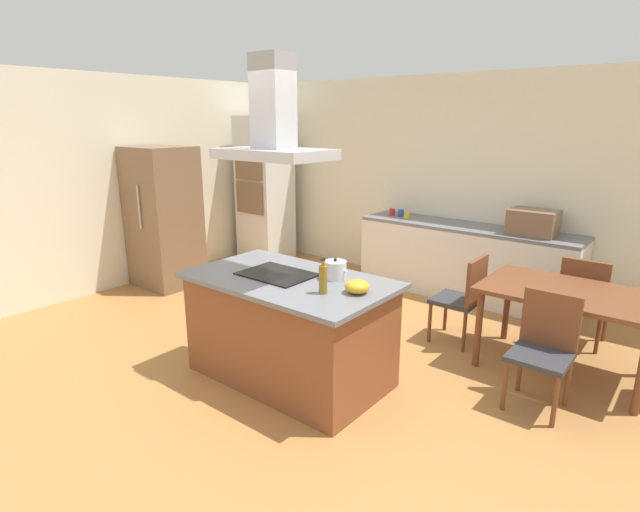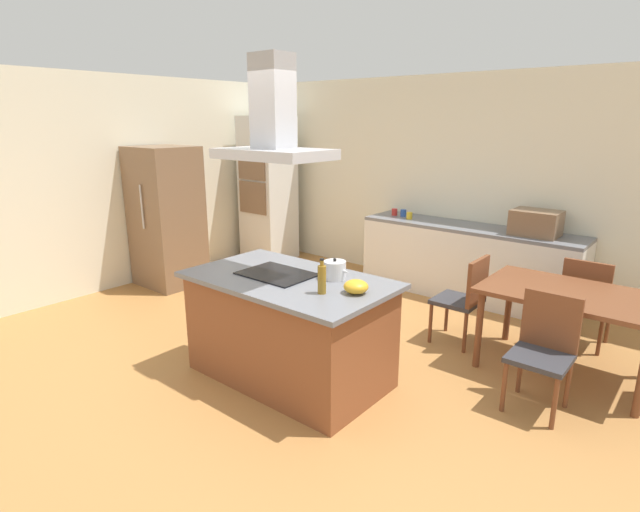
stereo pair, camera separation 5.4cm
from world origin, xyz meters
The scene contains 20 objects.
ground centered at (0.00, 1.50, 0.00)m, with size 16.00×16.00×0.00m, color #AD753D.
wall_back centered at (0.00, 3.25, 1.35)m, with size 7.20×0.10×2.70m, color silver.
wall_left centered at (-3.45, 1.00, 1.35)m, with size 0.10×8.80×2.70m, color silver.
kitchen_island centered at (0.00, 0.00, 0.45)m, with size 1.71×1.01×0.90m.
cooktop centered at (-0.13, 0.00, 0.91)m, with size 0.60×0.44×0.01m, color black.
tea_kettle centered at (0.31, 0.22, 0.97)m, with size 0.23×0.18×0.18m.
olive_oil_bottle centered at (0.45, -0.12, 1.01)m, with size 0.06×0.06×0.27m.
mixing_bowl centered at (0.65, 0.05, 0.95)m, with size 0.19×0.19×0.10m, color gold.
back_counter centered at (0.32, 2.88, 0.45)m, with size 2.66×0.62×0.90m.
countertop_microwave centered at (1.07, 2.88, 1.04)m, with size 0.50×0.38×0.28m, color brown.
coffee_mug_red centered at (-0.76, 2.91, 0.95)m, with size 0.08×0.08×0.09m, color red.
coffee_mug_blue centered at (-0.63, 2.92, 0.95)m, with size 0.08×0.08×0.09m, color #2D56B2.
coffee_mug_yellow centered at (-0.47, 2.80, 0.95)m, with size 0.08×0.08×0.09m, color gold.
wall_oven_stack centered at (-2.90, 2.65, 1.10)m, with size 0.70×0.66×2.20m.
refrigerator centered at (-2.98, 0.85, 0.91)m, with size 0.80×0.73×1.82m.
dining_table centered at (1.79, 1.57, 0.67)m, with size 1.40×0.90×0.75m.
chair_facing_island centered at (1.79, 0.91, 0.51)m, with size 0.42×0.42×0.89m.
chair_facing_back_wall centered at (1.79, 2.24, 0.51)m, with size 0.42×0.42×0.89m.
chair_at_left_end centered at (0.87, 1.57, 0.51)m, with size 0.42×0.42×0.89m.
range_hood centered at (-0.13, 0.00, 2.10)m, with size 0.90×0.55×0.78m.
Camera 1 is at (2.63, -2.86, 2.16)m, focal length 27.96 mm.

